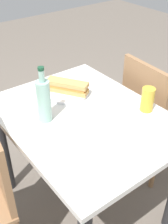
{
  "coord_description": "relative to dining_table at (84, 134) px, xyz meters",
  "views": [
    {
      "loc": [
        0.96,
        -0.73,
        1.58
      ],
      "look_at": [
        0.0,
        0.0,
        0.74
      ],
      "focal_mm": 45.42,
      "sensor_mm": 36.0,
      "label": 1
    }
  ],
  "objects": [
    {
      "name": "knife_near",
      "position": [
        -0.27,
        0.09,
        0.14
      ],
      "size": [
        0.17,
        0.08,
        0.01
      ],
      "color": "silver",
      "rests_on": "plate_near"
    },
    {
      "name": "plate_near",
      "position": [
        -0.23,
        0.05,
        0.13
      ],
      "size": [
        0.24,
        0.24,
        0.01
      ],
      "primitive_type": "cylinder",
      "color": "white",
      "rests_on": "dining_table"
    },
    {
      "name": "paper_napkin",
      "position": [
        0.31,
        -0.26,
        0.13
      ],
      "size": [
        0.15,
        0.15,
        0.0
      ],
      "primitive_type": "cube",
      "rotation": [
        0.0,
        0.0,
        -0.06
      ],
      "color": "white",
      "rests_on": "dining_table"
    },
    {
      "name": "chair_far",
      "position": [
        -0.01,
        0.58,
        -0.1
      ],
      "size": [
        0.43,
        0.43,
        0.87
      ],
      "color": "#936B47",
      "rests_on": "ground"
    },
    {
      "name": "baguette_sandwich_near",
      "position": [
        -0.23,
        0.05,
        0.18
      ],
      "size": [
        0.24,
        0.19,
        0.07
      ],
      "color": "tan",
      "rests_on": "plate_near"
    },
    {
      "name": "water_bottle",
      "position": [
        -0.09,
        -0.18,
        0.24
      ],
      "size": [
        0.07,
        0.07,
        0.29
      ],
      "color": "#99C6B7",
      "rests_on": "dining_table"
    },
    {
      "name": "olive_bowl",
      "position": [
        0.34,
        0.2,
        0.14
      ],
      "size": [
        0.09,
        0.09,
        0.03
      ],
      "primitive_type": "cylinder",
      "color": "silver",
      "rests_on": "dining_table"
    },
    {
      "name": "dining_table",
      "position": [
        0.0,
        0.0,
        0.0
      ],
      "size": [
        0.98,
        0.76,
        0.72
      ],
      "color": "silver",
      "rests_on": "ground"
    },
    {
      "name": "ground_plane",
      "position": [
        0.0,
        0.0,
        -0.6
      ],
      "size": [
        8.0,
        8.0,
        0.0
      ],
      "primitive_type": "plane",
      "color": "#6B6056"
    },
    {
      "name": "beer_glass",
      "position": [
        0.16,
        0.29,
        0.19
      ],
      "size": [
        0.07,
        0.07,
        0.13
      ],
      "primitive_type": "cylinder",
      "color": "gold",
      "rests_on": "dining_table"
    }
  ]
}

